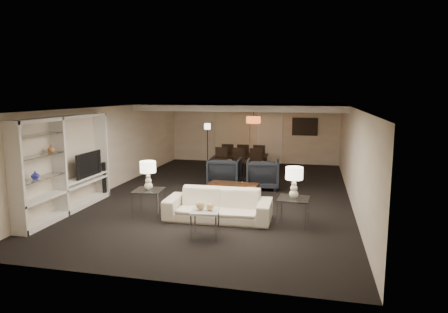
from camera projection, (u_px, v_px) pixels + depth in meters
name	position (u px, v px, depth m)	size (l,w,h in m)	color
floor	(224.00, 194.00, 11.54)	(11.00, 11.00, 0.00)	black
ceiling	(224.00, 107.00, 11.15)	(7.00, 11.00, 0.02)	silver
wall_back	(253.00, 133.00, 16.64)	(7.00, 0.02, 2.50)	beige
wall_front	(143.00, 202.00, 6.05)	(7.00, 0.02, 2.50)	beige
wall_left	(112.00, 148.00, 12.12)	(0.02, 11.00, 2.50)	beige
wall_right	(353.00, 156.00, 10.57)	(0.02, 11.00, 2.50)	beige
ceiling_soffit	(245.00, 107.00, 14.53)	(7.00, 4.00, 0.20)	silver
curtains	(232.00, 134.00, 16.77)	(1.50, 0.12, 2.40)	beige
door	(270.00, 138.00, 16.49)	(0.90, 0.05, 2.10)	silver
painting	(305.00, 127.00, 16.09)	(0.95, 0.04, 0.65)	#142D38
media_unit	(66.00, 165.00, 9.58)	(0.38, 3.40, 2.35)	white
pendant_light	(253.00, 120.00, 14.54)	(0.52, 0.52, 0.24)	#D8591E
sofa	(218.00, 205.00, 9.13)	(2.42, 0.95, 0.71)	beige
coffee_table	(232.00, 193.00, 10.69)	(1.33, 0.77, 0.48)	black
armchair_left	(225.00, 172.00, 12.42)	(0.96, 0.99, 0.90)	black
armchair_right	(263.00, 174.00, 12.16)	(0.96, 0.99, 0.90)	black
side_table_left	(149.00, 202.00, 9.51)	(0.66, 0.66, 0.62)	white
side_table_right	(293.00, 212.00, 8.76)	(0.66, 0.66, 0.62)	white
table_lamp_left	(148.00, 176.00, 9.41)	(0.38, 0.38, 0.69)	beige
table_lamp_right	(294.00, 183.00, 8.66)	(0.38, 0.38, 0.69)	white
marble_table	(205.00, 223.00, 8.08)	(0.55, 0.55, 0.55)	white
gold_gourd_a	(200.00, 206.00, 8.05)	(0.18, 0.18, 0.18)	tan
gold_gourd_b	(210.00, 207.00, 8.00)	(0.15, 0.15, 0.15)	#EAC07C
television	(85.00, 164.00, 10.33)	(0.14, 1.10, 0.63)	black
vase_blue	(35.00, 175.00, 8.54)	(0.18, 0.18, 0.18)	#2629A7
vase_amber	(51.00, 149.00, 9.03)	(0.16, 0.16, 0.17)	#C27840
floor_speaker	(104.00, 180.00, 11.16)	(0.11, 0.11, 0.98)	black
dining_table	(241.00, 164.00, 14.43)	(1.92, 1.07, 0.68)	black
chair_nl	(221.00, 162.00, 13.91)	(0.46, 0.46, 1.00)	black
chair_nm	(237.00, 163.00, 13.78)	(0.46, 0.46, 1.00)	black
chair_nr	(255.00, 164.00, 13.64)	(0.46, 0.46, 1.00)	black
chair_fl	(228.00, 157.00, 15.16)	(0.46, 0.46, 1.00)	black
chair_fm	(244.00, 157.00, 15.03)	(0.46, 0.46, 1.00)	black
chair_fr	(260.00, 158.00, 14.89)	(0.46, 0.46, 1.00)	black
floor_lamp	(208.00, 145.00, 15.83)	(0.25, 0.25, 1.70)	black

